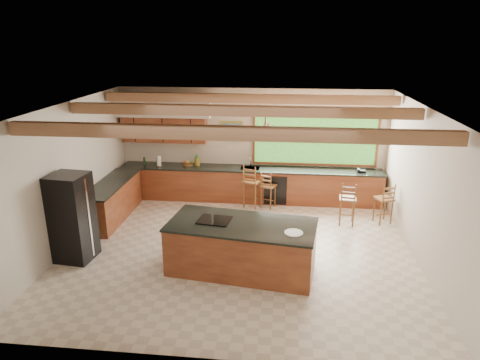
# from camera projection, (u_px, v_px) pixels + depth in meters

# --- Properties ---
(ground) EXTENTS (7.20, 7.20, 0.00)m
(ground) POSITION_uv_depth(u_px,v_px,m) (238.00, 250.00, 9.04)
(ground) COLOR beige
(ground) RESTS_ON ground
(room_shell) EXTENTS (7.27, 6.54, 3.02)m
(room_shell) POSITION_uv_depth(u_px,v_px,m) (234.00, 140.00, 8.96)
(room_shell) COLOR beige
(room_shell) RESTS_ON ground
(counter_run) EXTENTS (7.12, 3.10, 1.28)m
(counter_run) POSITION_uv_depth(u_px,v_px,m) (218.00, 188.00, 11.34)
(counter_run) COLOR brown
(counter_run) RESTS_ON ground
(island) EXTENTS (2.91, 1.66, 0.98)m
(island) POSITION_uv_depth(u_px,v_px,m) (242.00, 246.00, 8.14)
(island) COLOR brown
(island) RESTS_ON ground
(refrigerator) EXTENTS (0.76, 0.74, 1.78)m
(refrigerator) POSITION_uv_depth(u_px,v_px,m) (72.00, 218.00, 8.42)
(refrigerator) COLOR black
(refrigerator) RESTS_ON ground
(bar_stool_a) EXTENTS (0.54, 0.54, 1.16)m
(bar_stool_a) POSITION_uv_depth(u_px,v_px,m) (252.00, 183.00, 11.06)
(bar_stool_a) COLOR brown
(bar_stool_a) RESTS_ON ground
(bar_stool_b) EXTENTS (0.46, 0.46, 0.98)m
(bar_stool_b) POSITION_uv_depth(u_px,v_px,m) (268.00, 187.00, 11.06)
(bar_stool_b) COLOR brown
(bar_stool_b) RESTS_ON ground
(bar_stool_c) EXTENTS (0.42, 0.42, 1.07)m
(bar_stool_c) POSITION_uv_depth(u_px,v_px,m) (348.00, 200.00, 10.04)
(bar_stool_c) COLOR brown
(bar_stool_c) RESTS_ON ground
(bar_stool_d) EXTENTS (0.48, 0.48, 1.03)m
(bar_stool_d) POSITION_uv_depth(u_px,v_px,m) (385.00, 200.00, 10.11)
(bar_stool_d) COLOR brown
(bar_stool_d) RESTS_ON ground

